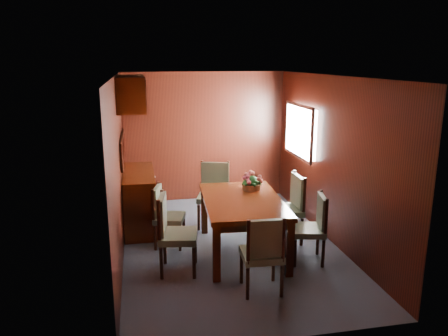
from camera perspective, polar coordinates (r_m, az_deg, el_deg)
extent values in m
plane|color=#383E4C|center=(6.42, 0.73, -10.01)|extent=(4.50, 4.50, 0.00)
cube|color=black|center=(5.92, -13.60, -0.22)|extent=(0.02, 4.50, 2.40)
cube|color=black|center=(6.51, 13.79, 1.05)|extent=(0.02, 4.50, 2.40)
cube|color=black|center=(8.20, -2.52, 4.08)|extent=(3.00, 0.02, 2.40)
cube|color=black|center=(3.96, 7.62, -7.07)|extent=(3.00, 0.02, 2.40)
cube|color=black|center=(5.87, 0.80, 11.92)|extent=(3.00, 4.50, 0.02)
cube|color=white|center=(7.44, 10.22, 4.80)|extent=(0.14, 1.10, 0.80)
cube|color=#B2B2B7|center=(7.42, 9.71, 4.79)|extent=(0.04, 1.20, 0.90)
cube|color=black|center=(6.87, -13.11, 2.45)|extent=(0.03, 1.36, 0.41)
cube|color=silver|center=(6.87, -12.96, 2.46)|extent=(0.01, 1.30, 0.35)
cube|color=black|center=(6.75, -12.05, 9.60)|extent=(0.40, 1.40, 0.50)
cube|color=black|center=(7.08, -10.96, -4.06)|extent=(0.48, 1.40, 0.90)
cube|color=black|center=(5.32, -1.01, -11.09)|extent=(0.10, 0.10, 0.72)
cube|color=black|center=(5.49, 8.55, -10.41)|extent=(0.10, 0.10, 0.72)
cube|color=black|center=(6.73, -2.60, -5.60)|extent=(0.10, 0.10, 0.72)
cube|color=black|center=(6.86, 4.97, -5.23)|extent=(0.10, 0.10, 0.72)
cube|color=black|center=(5.97, 2.41, -5.07)|extent=(1.00, 1.59, 0.10)
cube|color=black|center=(5.94, 2.42, -4.31)|extent=(1.13, 1.72, 0.06)
cylinder|color=black|center=(5.85, -7.75, -10.44)|extent=(0.05, 0.05, 0.41)
cylinder|color=black|center=(5.48, -8.19, -12.25)|extent=(0.05, 0.05, 0.41)
cylinder|color=black|center=(5.83, -3.79, -10.46)|extent=(0.05, 0.05, 0.41)
cylinder|color=black|center=(5.45, -3.93, -12.28)|extent=(0.05, 0.05, 0.41)
cube|color=#566A50|center=(5.54, -5.98, -8.84)|extent=(0.53, 0.55, 0.08)
cylinder|color=black|center=(5.66, -8.04, -5.46)|extent=(0.05, 0.05, 0.54)
cylinder|color=black|center=(5.26, -8.50, -6.98)|extent=(0.05, 0.05, 0.54)
cube|color=#566A50|center=(5.45, -8.05, -5.99)|extent=(0.13, 0.44, 0.46)
cylinder|color=black|center=(6.60, -8.27, -7.80)|extent=(0.04, 0.04, 0.36)
cylinder|color=black|center=(6.27, -8.98, -9.04)|extent=(0.04, 0.04, 0.36)
cylinder|color=black|center=(6.54, -5.24, -7.92)|extent=(0.04, 0.04, 0.36)
cylinder|color=black|center=(6.20, -5.78, -9.19)|extent=(0.04, 0.04, 0.36)
cube|color=#566A50|center=(6.31, -7.13, -6.50)|extent=(0.50, 0.51, 0.07)
cylinder|color=black|center=(6.44, -8.50, -3.87)|extent=(0.04, 0.04, 0.48)
cylinder|color=black|center=(6.10, -9.23, -4.93)|extent=(0.04, 0.04, 0.48)
cube|color=#566A50|center=(6.26, -8.70, -4.23)|extent=(0.15, 0.39, 0.40)
cylinder|color=black|center=(5.86, 12.82, -10.86)|extent=(0.04, 0.04, 0.37)
cylinder|color=black|center=(6.20, 12.14, -9.39)|extent=(0.04, 0.04, 0.37)
cylinder|color=black|center=(5.80, 9.24, -10.96)|extent=(0.04, 0.04, 0.37)
cylinder|color=black|center=(6.14, 8.77, -9.46)|extent=(0.04, 0.04, 0.37)
cube|color=#566A50|center=(5.90, 10.85, -7.99)|extent=(0.51, 0.52, 0.08)
cylinder|color=black|center=(5.67, 13.19, -6.35)|extent=(0.04, 0.04, 0.50)
cylinder|color=black|center=(6.02, 12.47, -5.09)|extent=(0.04, 0.04, 0.50)
cube|color=#566A50|center=(5.84, 12.64, -5.53)|extent=(0.14, 0.40, 0.42)
cylinder|color=black|center=(6.43, 10.11, -8.23)|extent=(0.05, 0.05, 0.41)
cylinder|color=black|center=(6.79, 8.86, -6.94)|extent=(0.05, 0.05, 0.41)
cylinder|color=black|center=(6.31, 6.70, -8.56)|extent=(0.05, 0.05, 0.41)
cylinder|color=black|center=(6.68, 5.63, -7.22)|extent=(0.05, 0.05, 0.41)
cube|color=#566A50|center=(6.46, 7.90, -5.53)|extent=(0.46, 0.48, 0.08)
cylinder|color=black|center=(6.25, 10.41, -3.66)|extent=(0.05, 0.05, 0.54)
cylinder|color=black|center=(6.63, 9.12, -2.59)|extent=(0.05, 0.05, 0.54)
cube|color=#566A50|center=(6.43, 9.58, -2.94)|extent=(0.07, 0.44, 0.46)
cylinder|color=black|center=(5.02, 3.11, -14.87)|extent=(0.04, 0.04, 0.38)
cylinder|color=black|center=(5.11, 7.56, -14.45)|extent=(0.04, 0.04, 0.38)
cylinder|color=black|center=(5.35, 2.30, -12.96)|extent=(0.04, 0.04, 0.38)
cylinder|color=black|center=(5.42, 6.47, -12.62)|extent=(0.04, 0.04, 0.38)
cube|color=#566A50|center=(5.11, 4.92, -11.22)|extent=(0.47, 0.45, 0.08)
cylinder|color=black|center=(4.79, 3.21, -9.63)|extent=(0.04, 0.04, 0.51)
cylinder|color=black|center=(4.88, 7.79, -9.29)|extent=(0.04, 0.04, 0.51)
cube|color=#566A50|center=(4.84, 5.47, -9.16)|extent=(0.41, 0.08, 0.43)
cylinder|color=black|center=(7.21, 0.55, -5.49)|extent=(0.05, 0.05, 0.41)
cylinder|color=black|center=(7.26, -2.81, -5.38)|extent=(0.05, 0.05, 0.41)
cylinder|color=black|center=(6.83, 0.23, -6.62)|extent=(0.05, 0.05, 0.41)
cylinder|color=black|center=(6.88, -3.31, -6.48)|extent=(0.05, 0.05, 0.41)
cube|color=#566A50|center=(6.95, -1.35, -3.89)|extent=(0.60, 0.59, 0.08)
cylinder|color=black|center=(7.05, 0.57, -1.28)|extent=(0.05, 0.05, 0.55)
cylinder|color=black|center=(7.10, -2.85, -1.19)|extent=(0.05, 0.05, 0.55)
cube|color=#566A50|center=(7.05, -1.17, -1.11)|extent=(0.44, 0.19, 0.47)
cylinder|color=#A85E33|center=(6.34, 3.63, -2.45)|extent=(0.27, 0.27, 0.08)
sphere|color=#1C521B|center=(6.33, 3.64, -1.91)|extent=(0.21, 0.21, 0.21)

